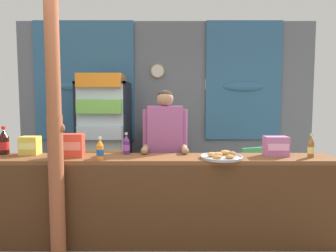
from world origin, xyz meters
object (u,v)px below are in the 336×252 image
(bottle_shelf_rack, at_px, (159,155))
(soda_bottle_grape_soda, at_px, (127,145))
(snack_box_wafer, at_px, (276,146))
(drink_fridge, at_px, (104,129))
(soda_bottle_iced_tea, at_px, (311,147))
(snack_box_crackers, at_px, (72,145))
(timber_post, at_px, (55,121))
(soda_bottle_orange_soda, at_px, (100,150))
(shopkeeper, at_px, (165,142))
(stall_counter, at_px, (157,193))
(soda_bottle_cola, at_px, (4,143))
(pastry_tray, at_px, (222,156))
(snack_box_instant_noodle, at_px, (30,145))
(plastic_lawn_chair, at_px, (249,173))

(bottle_shelf_rack, xyz_separation_m, soda_bottle_grape_soda, (-0.30, -1.67, 0.42))
(snack_box_wafer, bearing_deg, drink_fridge, 144.47)
(soda_bottle_iced_tea, relative_size, snack_box_crackers, 1.02)
(timber_post, bearing_deg, soda_bottle_iced_tea, 6.39)
(drink_fridge, relative_size, soda_bottle_orange_soda, 8.23)
(drink_fridge, xyz_separation_m, shopkeeper, (0.96, -1.18, -0.03))
(stall_counter, xyz_separation_m, soda_bottle_orange_soda, (-0.55, -0.05, 0.45))
(drink_fridge, bearing_deg, soda_bottle_cola, -118.41)
(soda_bottle_grape_soda, bearing_deg, soda_bottle_orange_soda, -125.02)
(soda_bottle_orange_soda, bearing_deg, timber_post, -155.54)
(stall_counter, xyz_separation_m, soda_bottle_iced_tea, (1.58, 0.06, 0.45))
(pastry_tray, bearing_deg, shopkeeper, 139.32)
(soda_bottle_cola, relative_size, snack_box_instant_noodle, 1.56)
(drink_fridge, bearing_deg, snack_box_wafer, -35.53)
(drink_fridge, bearing_deg, soda_bottle_orange_soda, -79.42)
(drink_fridge, xyz_separation_m, pastry_tray, (1.53, -1.67, -0.11))
(soda_bottle_cola, bearing_deg, drink_fridge, 61.59)
(soda_bottle_iced_tea, bearing_deg, stall_counter, -177.71)
(snack_box_wafer, bearing_deg, pastry_tray, -165.70)
(plastic_lawn_chair, relative_size, soda_bottle_cola, 2.82)
(snack_box_crackers, bearing_deg, soda_bottle_orange_soda, -23.32)
(plastic_lawn_chair, bearing_deg, snack_box_wafer, -88.44)
(soda_bottle_orange_soda, distance_m, pastry_tray, 1.21)
(plastic_lawn_chair, height_order, soda_bottle_cola, soda_bottle_cola)
(shopkeeper, bearing_deg, snack_box_crackers, -156.52)
(snack_box_instant_noodle, bearing_deg, drink_fridge, 70.93)
(soda_bottle_cola, relative_size, pastry_tray, 0.72)
(snack_box_wafer, bearing_deg, soda_bottle_orange_soda, -173.44)
(timber_post, xyz_separation_m, shopkeeper, (1.01, 0.72, -0.29))
(snack_box_wafer, bearing_deg, shopkeeper, 163.67)
(soda_bottle_orange_soda, height_order, snack_box_instant_noodle, soda_bottle_orange_soda)
(drink_fridge, height_order, bottle_shelf_rack, drink_fridge)
(plastic_lawn_chair, bearing_deg, snack_box_crackers, -154.33)
(bottle_shelf_rack, bearing_deg, pastry_tray, -70.06)
(drink_fridge, relative_size, soda_bottle_cola, 6.15)
(soda_bottle_orange_soda, bearing_deg, soda_bottle_cola, 165.22)
(soda_bottle_cola, xyz_separation_m, soda_bottle_iced_tea, (3.23, -0.18, -0.02))
(stall_counter, xyz_separation_m, shopkeeper, (0.08, 0.50, 0.45))
(soda_bottle_cola, relative_size, soda_bottle_grape_soda, 1.29)
(shopkeeper, xyz_separation_m, snack_box_instant_noodle, (-1.46, -0.26, -0.01))
(plastic_lawn_chair, bearing_deg, stall_counter, -138.19)
(soda_bottle_cola, bearing_deg, soda_bottle_grape_soda, 0.81)
(plastic_lawn_chair, bearing_deg, timber_post, -148.59)
(soda_bottle_grape_soda, bearing_deg, soda_bottle_iced_tea, -5.95)
(timber_post, relative_size, shopkeeper, 1.69)
(drink_fridge, bearing_deg, snack_box_crackers, -89.82)
(plastic_lawn_chair, xyz_separation_m, soda_bottle_cola, (-2.88, -0.86, 0.54))
(bottle_shelf_rack, bearing_deg, snack_box_wafer, -53.82)
(shopkeeper, height_order, soda_bottle_grape_soda, shopkeeper)
(stall_counter, relative_size, snack_box_wafer, 15.44)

